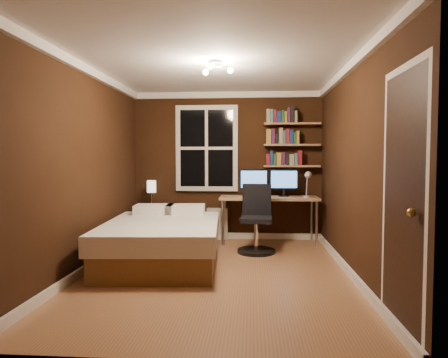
# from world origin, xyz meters

# --- Properties ---
(floor) EXTENTS (4.20, 4.20, 0.00)m
(floor) POSITION_xyz_m (0.00, 0.00, 0.00)
(floor) COLOR brown
(floor) RESTS_ON ground
(wall_back) EXTENTS (3.20, 0.04, 2.50)m
(wall_back) POSITION_xyz_m (0.00, 2.10, 1.25)
(wall_back) COLOR black
(wall_back) RESTS_ON ground
(wall_left) EXTENTS (0.04, 4.20, 2.50)m
(wall_left) POSITION_xyz_m (-1.60, 0.00, 1.25)
(wall_left) COLOR black
(wall_left) RESTS_ON ground
(wall_right) EXTENTS (0.04, 4.20, 2.50)m
(wall_right) POSITION_xyz_m (1.60, 0.00, 1.25)
(wall_right) COLOR black
(wall_right) RESTS_ON ground
(ceiling) EXTENTS (3.20, 4.20, 0.02)m
(ceiling) POSITION_xyz_m (0.00, 0.00, 2.50)
(ceiling) COLOR white
(ceiling) RESTS_ON wall_back
(window) EXTENTS (1.06, 0.06, 1.46)m
(window) POSITION_xyz_m (-0.35, 2.06, 1.55)
(window) COLOR silver
(window) RESTS_ON wall_back
(door) EXTENTS (0.03, 0.82, 2.05)m
(door) POSITION_xyz_m (1.59, -1.55, 1.02)
(door) COLOR black
(door) RESTS_ON ground
(door_knob) EXTENTS (0.06, 0.06, 0.06)m
(door_knob) POSITION_xyz_m (1.55, -1.85, 1.00)
(door_knob) COLOR gold
(door_knob) RESTS_ON door
(ceiling_fixture) EXTENTS (0.44, 0.44, 0.18)m
(ceiling_fixture) POSITION_xyz_m (0.00, -0.10, 2.40)
(ceiling_fixture) COLOR beige
(ceiling_fixture) RESTS_ON ceiling
(bookshelf_lower) EXTENTS (0.92, 0.22, 0.03)m
(bookshelf_lower) POSITION_xyz_m (1.08, 1.98, 1.25)
(bookshelf_lower) COLOR #A67950
(bookshelf_lower) RESTS_ON wall_back
(books_row_lower) EXTENTS (0.54, 0.16, 0.23)m
(books_row_lower) POSITION_xyz_m (1.08, 1.98, 1.38)
(books_row_lower) COLOR maroon
(books_row_lower) RESTS_ON bookshelf_lower
(bookshelf_middle) EXTENTS (0.92, 0.22, 0.03)m
(bookshelf_middle) POSITION_xyz_m (1.08, 1.98, 1.60)
(bookshelf_middle) COLOR #A67950
(bookshelf_middle) RESTS_ON wall_back
(books_row_middle) EXTENTS (0.54, 0.16, 0.23)m
(books_row_middle) POSITION_xyz_m (1.08, 1.98, 1.73)
(books_row_middle) COLOR navy
(books_row_middle) RESTS_ON bookshelf_middle
(bookshelf_upper) EXTENTS (0.92, 0.22, 0.03)m
(bookshelf_upper) POSITION_xyz_m (1.08, 1.98, 1.95)
(bookshelf_upper) COLOR #A67950
(bookshelf_upper) RESTS_ON wall_back
(books_row_upper) EXTENTS (0.54, 0.16, 0.23)m
(books_row_upper) POSITION_xyz_m (1.08, 1.98, 2.08)
(books_row_upper) COLOR #25582A
(books_row_upper) RESTS_ON bookshelf_upper
(bed) EXTENTS (1.59, 2.11, 0.69)m
(bed) POSITION_xyz_m (-0.75, 0.41, 0.29)
(bed) COLOR brown
(bed) RESTS_ON ground
(nightstand) EXTENTS (0.58, 0.58, 0.57)m
(nightstand) POSITION_xyz_m (-1.26, 1.85, 0.29)
(nightstand) COLOR brown
(nightstand) RESTS_ON ground
(bedside_lamp) EXTENTS (0.15, 0.15, 0.44)m
(bedside_lamp) POSITION_xyz_m (-1.26, 1.85, 0.79)
(bedside_lamp) COLOR silver
(bedside_lamp) RESTS_ON nightstand
(radiator) EXTENTS (0.35, 0.12, 0.53)m
(radiator) POSITION_xyz_m (-0.16, 2.00, 0.26)
(radiator) COLOR silver
(radiator) RESTS_ON ground
(desk) EXTENTS (1.59, 0.60, 0.75)m
(desk) POSITION_xyz_m (0.70, 1.78, 0.69)
(desk) COLOR #A67950
(desk) RESTS_ON ground
(monitor_left) EXTENTS (0.47, 0.12, 0.45)m
(monitor_left) POSITION_xyz_m (0.45, 1.86, 0.98)
(monitor_left) COLOR black
(monitor_left) RESTS_ON desk
(monitor_right) EXTENTS (0.47, 0.12, 0.45)m
(monitor_right) POSITION_xyz_m (0.95, 1.86, 0.98)
(monitor_right) COLOR black
(monitor_right) RESTS_ON desk
(desk_lamp) EXTENTS (0.14, 0.32, 0.44)m
(desk_lamp) POSITION_xyz_m (1.30, 1.60, 0.97)
(desk_lamp) COLOR silver
(desk_lamp) RESTS_ON desk
(office_chair) EXTENTS (0.55, 0.55, 1.00)m
(office_chair) POSITION_xyz_m (0.49, 1.11, 0.38)
(office_chair) COLOR black
(office_chair) RESTS_ON ground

